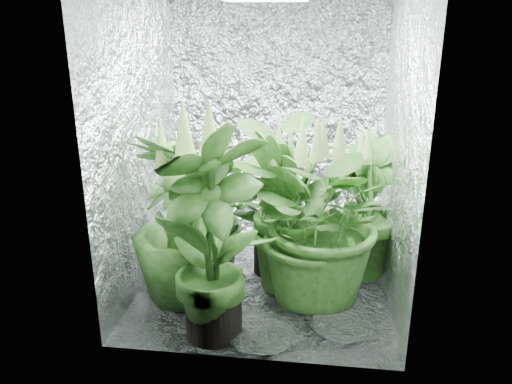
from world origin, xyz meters
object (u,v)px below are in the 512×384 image
object	(u,v)px
plant_a	(208,211)
plant_c	(364,209)
circulation_fan	(354,251)
plant_g	(288,213)
plant_f	(211,233)
plant_b	(273,210)
plant_d	(180,222)
plant_e	(317,218)

from	to	relation	value
plant_a	plant_c	xyz separation A→B (m)	(1.06, 0.03, 0.05)
circulation_fan	plant_c	bearing A→B (deg)	-43.10
plant_g	plant_f	bearing A→B (deg)	-123.26
plant_f	plant_c	bearing A→B (deg)	43.76
plant_b	circulation_fan	size ratio (longest dim) A/B	2.76
plant_d	circulation_fan	xyz separation A→B (m)	(1.08, 0.53, -0.38)
plant_e	circulation_fan	world-z (taller)	plant_e
plant_d	plant_g	world-z (taller)	plant_d
circulation_fan	plant_b	bearing A→B (deg)	-176.32
plant_d	plant_g	xyz separation A→B (m)	(0.63, 0.24, -0.00)
plant_e	plant_f	xyz separation A→B (m)	(-0.55, -0.39, 0.04)
plant_d	plant_g	distance (m)	0.68
plant_f	plant_a	bearing A→B (deg)	104.12
plant_a	plant_c	size ratio (longest dim) A/B	0.88
circulation_fan	plant_e	bearing A→B (deg)	-123.46
plant_a	circulation_fan	bearing A→B (deg)	3.88
plant_a	plant_e	bearing A→B (deg)	-28.09
plant_c	plant_d	distance (m)	1.23
plant_a	plant_d	distance (m)	0.48
plant_g	plant_b	bearing A→B (deg)	117.74
plant_f	plant_g	size ratio (longest dim) A/B	1.16
plant_e	plant_f	world-z (taller)	plant_f
plant_c	plant_g	xyz separation A→B (m)	(-0.49, -0.26, 0.05)
plant_e	plant_f	bearing A→B (deg)	-144.72
plant_a	plant_b	size ratio (longest dim) A/B	0.90
circulation_fan	plant_a	bearing A→B (deg)	179.88
plant_g	plant_a	bearing A→B (deg)	158.55
plant_c	circulation_fan	size ratio (longest dim) A/B	2.84
plant_f	circulation_fan	bearing A→B (deg)	46.47
plant_b	plant_e	xyz separation A→B (m)	(0.29, -0.39, 0.12)
plant_a	plant_g	xyz separation A→B (m)	(0.57, -0.22, 0.10)
plant_e	plant_a	bearing A→B (deg)	151.91
plant_d	plant_f	xyz separation A→B (m)	(0.26, -0.33, 0.08)
plant_c	plant_f	distance (m)	1.20
plant_c	circulation_fan	world-z (taller)	plant_c
plant_c	plant_d	xyz separation A→B (m)	(-1.12, -0.49, 0.05)
plant_b	plant_d	xyz separation A→B (m)	(-0.52, -0.45, 0.07)
plant_c	plant_f	world-z (taller)	plant_f
plant_b	plant_g	size ratio (longest dim) A/B	0.88
plant_b	plant_g	bearing A→B (deg)	-62.26
plant_f	plant_d	bearing A→B (deg)	128.55
plant_b	circulation_fan	world-z (taller)	plant_b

